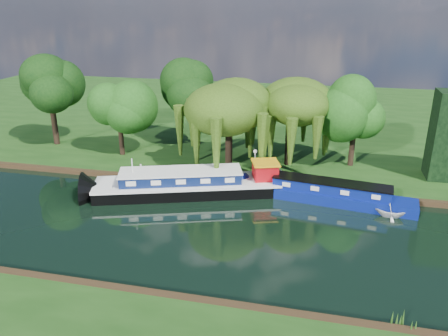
% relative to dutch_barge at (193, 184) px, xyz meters
% --- Properties ---
extents(ground, '(120.00, 120.00, 0.00)m').
position_rel_dutch_barge_xyz_m(ground, '(4.23, -6.29, -0.87)').
color(ground, black).
extents(far_bank, '(120.00, 52.00, 0.45)m').
position_rel_dutch_barge_xyz_m(far_bank, '(4.23, 27.71, -0.65)').
color(far_bank, '#14360E').
rests_on(far_bank, ground).
extents(dutch_barge, '(17.01, 8.81, 3.52)m').
position_rel_dutch_barge_xyz_m(dutch_barge, '(0.00, 0.00, 0.00)').
color(dutch_barge, black).
rests_on(dutch_barge, ground).
extents(narrowboat, '(13.84, 4.11, 1.99)m').
position_rel_dutch_barge_xyz_m(narrowboat, '(11.66, 0.88, -0.16)').
color(narrowboat, navy).
rests_on(narrowboat, ground).
extents(red_dinghy, '(3.40, 2.69, 0.63)m').
position_rel_dutch_barge_xyz_m(red_dinghy, '(-6.27, 0.04, -0.87)').
color(red_dinghy, '#9A0B10').
rests_on(red_dinghy, ground).
extents(white_cruiser, '(2.47, 2.19, 1.22)m').
position_rel_dutch_barge_xyz_m(white_cruiser, '(16.26, -0.90, -0.87)').
color(white_cruiser, silver).
rests_on(white_cruiser, ground).
extents(willow_left, '(6.75, 6.75, 8.08)m').
position_rel_dutch_barge_xyz_m(willow_left, '(1.86, 5.96, 5.45)').
color(willow_left, black).
rests_on(willow_left, far_bank).
extents(willow_right, '(6.26, 6.26, 7.63)m').
position_rel_dutch_barge_xyz_m(willow_right, '(7.47, 7.97, 5.14)').
color(willow_right, black).
rests_on(willow_right, far_bank).
extents(tree_far_left, '(4.67, 4.67, 7.52)m').
position_rel_dutch_barge_xyz_m(tree_far_left, '(-10.01, 7.06, 4.73)').
color(tree_far_left, black).
rests_on(tree_far_left, far_bank).
extents(tree_far_back, '(5.37, 5.37, 9.03)m').
position_rel_dutch_barge_xyz_m(tree_far_back, '(-18.94, 8.81, 5.88)').
color(tree_far_back, black).
rests_on(tree_far_back, far_bank).
extents(tree_far_mid, '(5.35, 5.35, 8.76)m').
position_rel_dutch_barge_xyz_m(tree_far_mid, '(-3.18, 12.41, 5.62)').
color(tree_far_mid, black).
rests_on(tree_far_mid, far_bank).
extents(tree_far_right, '(4.69, 4.69, 7.67)m').
position_rel_dutch_barge_xyz_m(tree_far_right, '(13.58, 9.07, 4.86)').
color(tree_far_right, black).
rests_on(tree_far_right, far_bank).
extents(lamppost, '(0.36, 0.36, 2.56)m').
position_rel_dutch_barge_xyz_m(lamppost, '(4.73, 4.21, 1.55)').
color(lamppost, silver).
rests_on(lamppost, far_bank).
extents(mooring_posts, '(19.16, 0.16, 1.00)m').
position_rel_dutch_barge_xyz_m(mooring_posts, '(3.73, 2.11, 0.08)').
color(mooring_posts, silver).
rests_on(mooring_posts, far_bank).
extents(reeds_near, '(33.70, 1.50, 1.10)m').
position_rel_dutch_barge_xyz_m(reeds_near, '(11.11, -13.86, -0.32)').
color(reeds_near, '#1C4913').
rests_on(reeds_near, ground).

